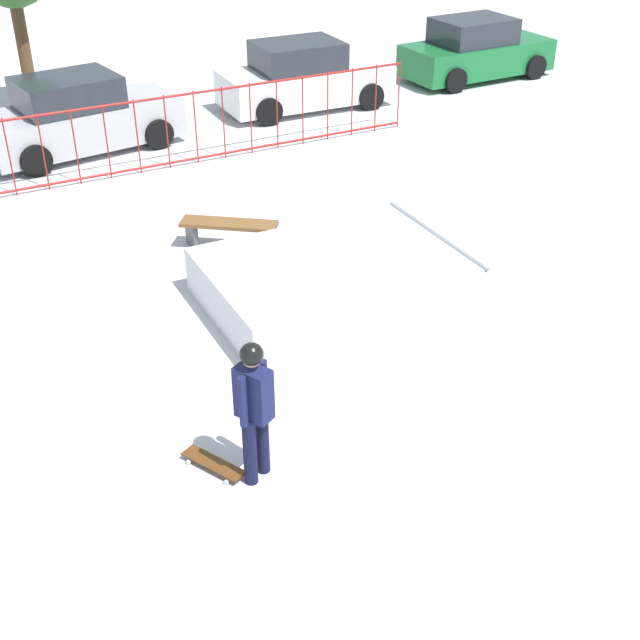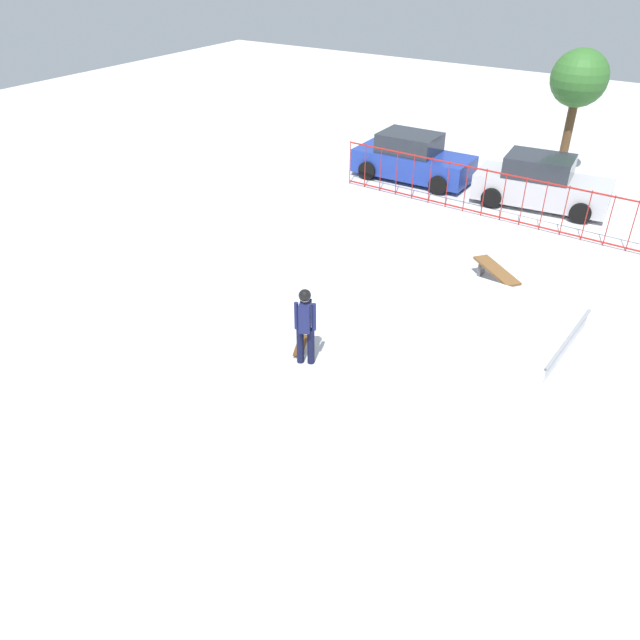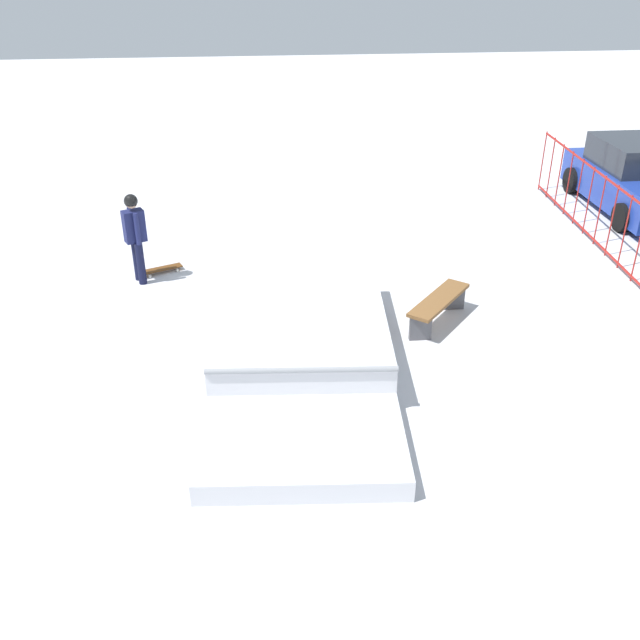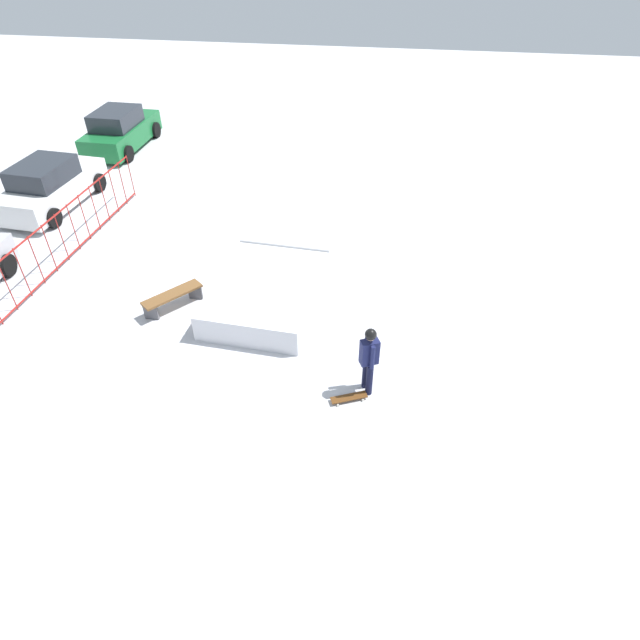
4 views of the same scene
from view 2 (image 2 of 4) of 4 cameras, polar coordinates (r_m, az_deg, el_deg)
name	(u,v)px [view 2 (image 2 of 4)]	position (r m, az deg, el deg)	size (l,w,h in m)	color
ground_plane	(439,331)	(14.17, 10.82, -0.96)	(60.00, 60.00, 0.00)	silver
skate_ramp	(503,332)	(13.86, 16.44, -1.07)	(5.57, 2.98, 0.74)	silver
skater	(305,321)	(12.38, -1.36, -0.11)	(0.41, 0.44, 1.73)	black
skateboard	(301,345)	(13.31, -1.77, -2.34)	(0.50, 0.81, 0.09)	#593314
perimeter_fence	(533,203)	(19.57, 18.95, 10.08)	(12.87, 0.72, 1.50)	maroon
park_bench	(496,274)	(16.07, 15.81, 4.11)	(1.49, 1.33, 0.48)	brown
parked_car_blue	(412,159)	(22.75, 8.45, 14.38)	(4.10, 1.93, 1.60)	#1E3899
parked_car_silver	(541,184)	(21.37, 19.59, 11.68)	(4.23, 2.21, 1.60)	#B7B7BC
distant_tree	(579,80)	(23.85, 22.64, 19.62)	(1.88, 1.88, 4.29)	brown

